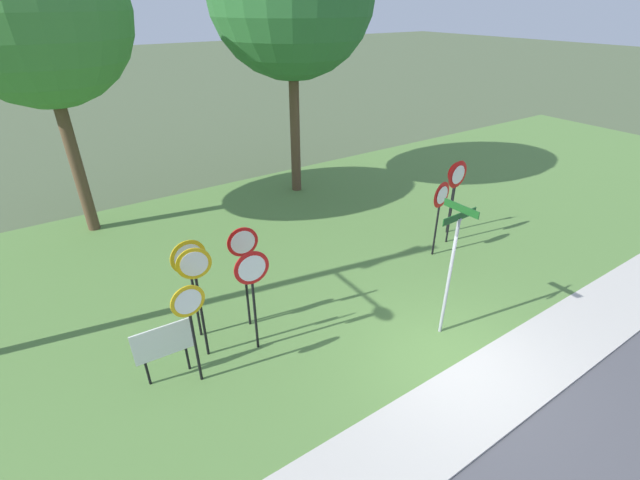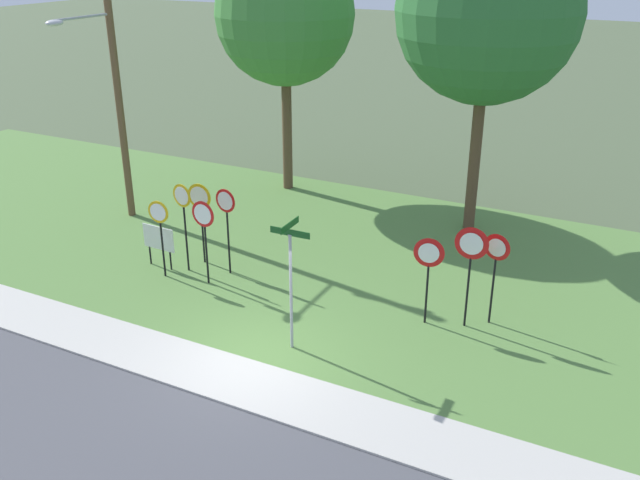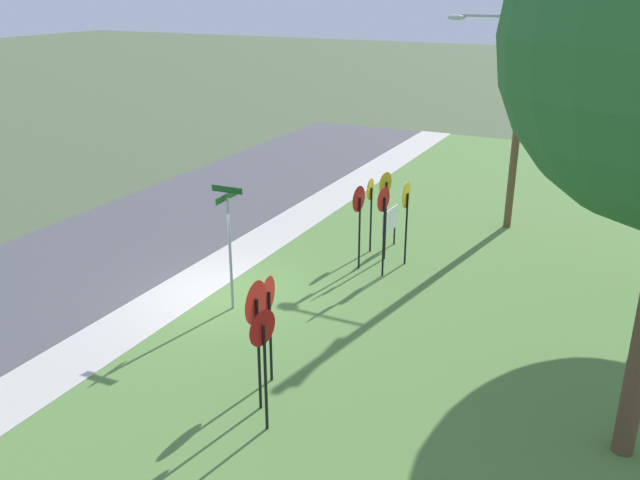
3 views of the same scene
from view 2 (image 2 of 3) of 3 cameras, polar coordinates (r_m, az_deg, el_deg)
The scene contains 16 objects.
ground_plane at distance 15.89m, azimuth -5.52°, elevation -9.96°, with size 160.00×160.00×0.00m, color #4C5B3D.
sidewalk_strip at distance 15.33m, azimuth -7.15°, elevation -11.30°, with size 44.00×1.60×0.06m, color #BCB7AD.
grass_median at distance 20.51m, azimuth 3.45°, elevation -1.69°, with size 44.00×12.00×0.04m, color #567F3D.
stop_sign_near_left at distance 19.92m, azimuth -9.83°, elevation 2.79°, with size 0.74×0.11×2.43m.
stop_sign_near_right at distance 18.64m, azimuth -9.53°, elevation 1.26°, with size 0.72×0.11×2.40m.
stop_sign_far_left at distance 19.10m, azimuth -7.71°, elevation 2.17°, with size 0.66×0.12×2.52m.
stop_sign_far_center at distance 19.45m, azimuth -11.19°, elevation 2.49°, with size 0.65×0.13×2.60m.
stop_sign_far_right at distance 19.33m, azimuth -13.06°, elevation 1.37°, with size 0.63×0.11×2.25m.
yield_sign_near_left at distance 16.55m, azimuth 12.30°, elevation -1.07°, with size 0.81×0.11×2.61m.
yield_sign_near_right at distance 16.63m, azimuth 8.91°, elevation -1.72°, with size 0.74×0.15×2.27m.
yield_sign_far_left at distance 16.93m, azimuth 14.25°, elevation -1.47°, with size 0.66×0.15×2.37m.
street_name_post at distance 15.38m, azimuth -2.43°, elevation -2.93°, with size 0.96×0.82×3.13m.
utility_pole at distance 23.30m, azimuth -16.77°, elevation 13.26°, with size 2.10×2.58×9.17m.
notice_board at distance 20.24m, azimuth -13.13°, elevation -0.01°, with size 1.10×0.09×1.25m.
oak_tree_left at distance 25.19m, azimuth -2.91°, elevation 18.01°, with size 4.89×4.89×8.76m.
oak_tree_right at distance 21.67m, azimuth 13.68°, elevation 17.87°, with size 5.46×5.46×9.55m.
Camera 2 is at (7.36, -11.05, 8.73)m, focal length 38.90 mm.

